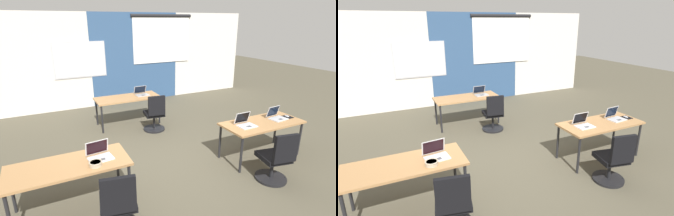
% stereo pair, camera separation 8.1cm
% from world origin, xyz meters
% --- Properties ---
extents(ground_plane, '(24.00, 24.00, 0.00)m').
position_xyz_m(ground_plane, '(0.00, 0.00, 0.00)').
color(ground_plane, '#4C4738').
extents(back_wall_assembly, '(10.00, 0.27, 2.80)m').
position_xyz_m(back_wall_assembly, '(0.03, 4.20, 1.41)').
color(back_wall_assembly, silver).
rests_on(back_wall_assembly, ground).
extents(desk_near_left, '(1.60, 0.70, 0.72)m').
position_xyz_m(desk_near_left, '(-1.75, -0.60, 0.66)').
color(desk_near_left, '#A37547').
rests_on(desk_near_left, ground).
extents(desk_near_right, '(1.60, 0.70, 0.72)m').
position_xyz_m(desk_near_right, '(1.75, -0.60, 0.66)').
color(desk_near_right, '#A37547').
rests_on(desk_near_right, ground).
extents(desk_far_center, '(1.60, 0.70, 0.72)m').
position_xyz_m(desk_far_center, '(0.00, 2.20, 0.66)').
color(desk_far_center, '#A37547').
rests_on(desk_far_center, ground).
extents(laptop_near_right_inner, '(0.33, 0.29, 0.23)m').
position_xyz_m(laptop_near_right_inner, '(1.34, -0.58, 0.77)').
color(laptop_near_right_inner, silver).
rests_on(laptop_near_right_inner, desk_near_right).
extents(chair_near_right_inner, '(0.52, 0.57, 0.92)m').
position_xyz_m(chair_near_right_inner, '(1.33, -1.36, 0.38)').
color(chair_near_right_inner, black).
rests_on(chair_near_right_inner, ground).
extents(laptop_far_right, '(0.34, 0.33, 0.22)m').
position_xyz_m(laptop_far_right, '(0.39, 2.24, 0.77)').
color(laptop_far_right, '#9E9EA3').
rests_on(laptop_far_right, desk_far_center).
extents(chair_far_right, '(0.52, 0.56, 0.92)m').
position_xyz_m(chair_far_right, '(0.42, 1.48, 0.38)').
color(chair_far_right, black).
rests_on(chair_far_right, ground).
extents(laptop_near_right_end, '(0.35, 0.31, 0.23)m').
position_xyz_m(laptop_near_right_end, '(2.14, -0.58, 0.77)').
color(laptop_near_right_end, '#B7B7BC').
rests_on(laptop_near_right_end, desk_near_right).
extents(mousepad_near_right_end, '(0.22, 0.19, 0.00)m').
position_xyz_m(mousepad_near_right_end, '(2.39, -0.61, 0.72)').
color(mousepad_near_right_end, black).
rests_on(mousepad_near_right_end, desk_near_right).
extents(mouse_near_right_end, '(0.07, 0.11, 0.03)m').
position_xyz_m(mouse_near_right_end, '(2.39, -0.61, 0.74)').
color(mouse_near_right_end, '#B2B2B7').
rests_on(mouse_near_right_end, mousepad_near_right_end).
extents(laptop_near_left_inner, '(0.36, 0.32, 0.23)m').
position_xyz_m(laptop_near_left_inner, '(-1.33, -0.59, 0.77)').
color(laptop_near_left_inner, silver).
rests_on(laptop_near_left_inner, desk_near_left).
extents(chair_near_left_inner, '(0.52, 0.57, 0.92)m').
position_xyz_m(chair_near_left_inner, '(-1.29, -1.33, 0.38)').
color(chair_near_left_inner, black).
rests_on(chair_near_left_inner, ground).
extents(snack_bowl, '(0.18, 0.18, 0.06)m').
position_xyz_m(snack_bowl, '(-1.43, -0.79, 0.76)').
color(snack_bowl, tan).
rests_on(snack_bowl, desk_near_left).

